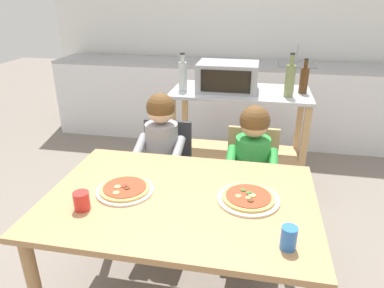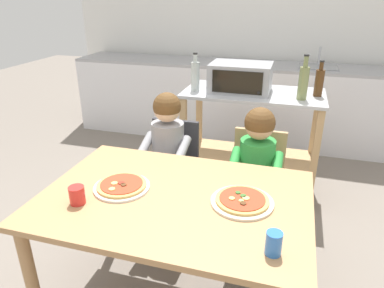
{
  "view_description": "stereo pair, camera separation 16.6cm",
  "coord_description": "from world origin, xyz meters",
  "px_view_note": "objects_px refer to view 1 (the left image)",
  "views": [
    {
      "loc": [
        0.34,
        -1.43,
        1.66
      ],
      "look_at": [
        0.0,
        0.3,
        0.89
      ],
      "focal_mm": 32.94,
      "sensor_mm": 36.0,
      "label": 1
    },
    {
      "loc": [
        0.5,
        -1.39,
        1.66
      ],
      "look_at": [
        0.0,
        0.3,
        0.89
      ],
      "focal_mm": 32.94,
      "sensor_mm": 36.0,
      "label": 2
    }
  ],
  "objects_px": {
    "dining_chair_left": "(165,170)",
    "dining_chair_right": "(250,179)",
    "drinking_cup_blue": "(289,238)",
    "bottle_clear_vinegar": "(304,79)",
    "kitchen_island_cart": "(239,124)",
    "bottle_tall_green_wine": "(290,79)",
    "toaster_oven": "(228,77)",
    "child_in_grey_shirt": "(160,153)",
    "bottle_squat_spirits": "(183,75)",
    "dining_table": "(180,214)",
    "pizza_plate_white": "(125,189)",
    "child_in_green_shirt": "(251,165)",
    "drinking_cup_red": "(82,201)",
    "pizza_plate_cream": "(248,198)"
  },
  "relations": [
    {
      "from": "dining_chair_left",
      "to": "dining_chair_right",
      "type": "bearing_deg",
      "value": -2.39
    },
    {
      "from": "drinking_cup_blue",
      "to": "bottle_clear_vinegar",
      "type": "bearing_deg",
      "value": 83.78
    },
    {
      "from": "kitchen_island_cart",
      "to": "bottle_tall_green_wine",
      "type": "bearing_deg",
      "value": -17.24
    },
    {
      "from": "toaster_oven",
      "to": "bottle_clear_vinegar",
      "type": "bearing_deg",
      "value": 3.38
    },
    {
      "from": "kitchen_island_cart",
      "to": "drinking_cup_blue",
      "type": "distance_m",
      "value": 1.76
    },
    {
      "from": "bottle_tall_green_wine",
      "to": "dining_chair_left",
      "type": "xyz_separation_m",
      "value": [
        -0.84,
        -0.59,
        -0.56
      ]
    },
    {
      "from": "drinking_cup_blue",
      "to": "toaster_oven",
      "type": "bearing_deg",
      "value": 103.62
    },
    {
      "from": "kitchen_island_cart",
      "to": "child_in_grey_shirt",
      "type": "bearing_deg",
      "value": -119.44
    },
    {
      "from": "bottle_squat_spirits",
      "to": "child_in_grey_shirt",
      "type": "distance_m",
      "value": 0.82
    },
    {
      "from": "bottle_clear_vinegar",
      "to": "bottle_squat_spirits",
      "type": "relative_size",
      "value": 0.9
    },
    {
      "from": "dining_table",
      "to": "pizza_plate_white",
      "type": "xyz_separation_m",
      "value": [
        -0.28,
        -0.01,
        0.11
      ]
    },
    {
      "from": "bottle_clear_vinegar",
      "to": "pizza_plate_white",
      "type": "bearing_deg",
      "value": -123.23
    },
    {
      "from": "child_in_grey_shirt",
      "to": "pizza_plate_white",
      "type": "height_order",
      "value": "child_in_grey_shirt"
    },
    {
      "from": "dining_table",
      "to": "child_in_green_shirt",
      "type": "relative_size",
      "value": 1.3
    },
    {
      "from": "bottle_clear_vinegar",
      "to": "drinking_cup_red",
      "type": "bearing_deg",
      "value": -123.61
    },
    {
      "from": "kitchen_island_cart",
      "to": "drinking_cup_red",
      "type": "xyz_separation_m",
      "value": [
        -0.6,
        -1.63,
        0.18
      ]
    },
    {
      "from": "toaster_oven",
      "to": "kitchen_island_cart",
      "type": "bearing_deg",
      "value": 8.42
    },
    {
      "from": "dining_table",
      "to": "pizza_plate_white",
      "type": "relative_size",
      "value": 4.6
    },
    {
      "from": "kitchen_island_cart",
      "to": "toaster_oven",
      "type": "height_order",
      "value": "toaster_oven"
    },
    {
      "from": "dining_table",
      "to": "dining_chair_left",
      "type": "height_order",
      "value": "dining_chair_left"
    },
    {
      "from": "dining_table",
      "to": "drinking_cup_red",
      "type": "distance_m",
      "value": 0.48
    },
    {
      "from": "toaster_oven",
      "to": "dining_chair_right",
      "type": "height_order",
      "value": "toaster_oven"
    },
    {
      "from": "bottle_clear_vinegar",
      "to": "drinking_cup_blue",
      "type": "bearing_deg",
      "value": -96.22
    },
    {
      "from": "bottle_squat_spirits",
      "to": "pizza_plate_white",
      "type": "relative_size",
      "value": 1.08
    },
    {
      "from": "dining_chair_left",
      "to": "bottle_clear_vinegar",
      "type": "bearing_deg",
      "value": 37.11
    },
    {
      "from": "pizza_plate_white",
      "to": "bottle_clear_vinegar",
      "type": "bearing_deg",
      "value": 56.77
    },
    {
      "from": "pizza_plate_white",
      "to": "pizza_plate_cream",
      "type": "distance_m",
      "value": 0.61
    },
    {
      "from": "dining_chair_right",
      "to": "pizza_plate_white",
      "type": "height_order",
      "value": "dining_chair_right"
    },
    {
      "from": "drinking_cup_red",
      "to": "bottle_clear_vinegar",
      "type": "bearing_deg",
      "value": 56.39
    },
    {
      "from": "toaster_oven",
      "to": "bottle_squat_spirits",
      "type": "height_order",
      "value": "bottle_squat_spirits"
    },
    {
      "from": "drinking_cup_red",
      "to": "child_in_grey_shirt",
      "type": "bearing_deg",
      "value": 80.43
    },
    {
      "from": "dining_chair_left",
      "to": "bottle_squat_spirits",
      "type": "bearing_deg",
      "value": 90.13
    },
    {
      "from": "kitchen_island_cart",
      "to": "child_in_grey_shirt",
      "type": "xyz_separation_m",
      "value": [
        -0.47,
        -0.83,
        0.06
      ]
    },
    {
      "from": "dining_chair_left",
      "to": "kitchen_island_cart",
      "type": "bearing_deg",
      "value": 56.56
    },
    {
      "from": "toaster_oven",
      "to": "pizza_plate_cream",
      "type": "xyz_separation_m",
      "value": [
        0.25,
        -1.4,
        -0.26
      ]
    },
    {
      "from": "drinking_cup_red",
      "to": "drinking_cup_blue",
      "type": "distance_m",
      "value": 0.91
    },
    {
      "from": "toaster_oven",
      "to": "drinking_cup_red",
      "type": "xyz_separation_m",
      "value": [
        -0.49,
        -1.61,
        -0.23
      ]
    },
    {
      "from": "dining_chair_right",
      "to": "bottle_squat_spirits",
      "type": "bearing_deg",
      "value": 133.48
    },
    {
      "from": "dining_chair_left",
      "to": "dining_table",
      "type": "bearing_deg",
      "value": -69.12
    },
    {
      "from": "dining_table",
      "to": "dining_chair_left",
      "type": "relative_size",
      "value": 1.6
    },
    {
      "from": "dining_table",
      "to": "drinking_cup_red",
      "type": "height_order",
      "value": "drinking_cup_red"
    },
    {
      "from": "bottle_squat_spirits",
      "to": "pizza_plate_white",
      "type": "distance_m",
      "value": 1.38
    },
    {
      "from": "drinking_cup_blue",
      "to": "dining_chair_right",
      "type": "bearing_deg",
      "value": 99.51
    },
    {
      "from": "toaster_oven",
      "to": "child_in_grey_shirt",
      "type": "relative_size",
      "value": 0.46
    },
    {
      "from": "drinking_cup_blue",
      "to": "dining_chair_left",
      "type": "bearing_deg",
      "value": 127.18
    },
    {
      "from": "bottle_tall_green_wine",
      "to": "pizza_plate_white",
      "type": "height_order",
      "value": "bottle_tall_green_wine"
    },
    {
      "from": "dining_chair_left",
      "to": "pizza_plate_cream",
      "type": "relative_size",
      "value": 2.73
    },
    {
      "from": "bottle_clear_vinegar",
      "to": "drinking_cup_blue",
      "type": "relative_size",
      "value": 2.87
    },
    {
      "from": "toaster_oven",
      "to": "drinking_cup_red",
      "type": "bearing_deg",
      "value": -106.97
    },
    {
      "from": "toaster_oven",
      "to": "pizza_plate_white",
      "type": "bearing_deg",
      "value": -104.01
    }
  ]
}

